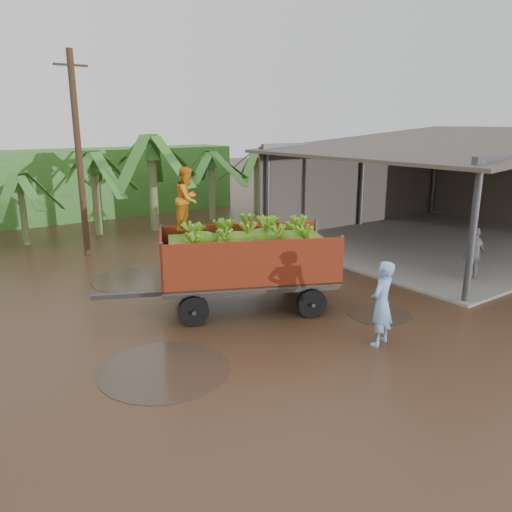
{
  "coord_description": "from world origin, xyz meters",
  "views": [
    {
      "loc": [
        -7.26,
        -11.14,
        4.98
      ],
      "look_at": [
        0.7,
        0.09,
        1.27
      ],
      "focal_mm": 35.0,
      "sensor_mm": 36.0,
      "label": 1
    }
  ],
  "objects_px": {
    "banana_trailer": "(246,258)",
    "utility_pole": "(79,155)",
    "man_grey": "(474,254)",
    "man_blue": "(382,303)"
  },
  "relations": [
    {
      "from": "banana_trailer",
      "to": "man_grey",
      "type": "distance_m",
      "value": 7.63
    },
    {
      "from": "man_grey",
      "to": "banana_trailer",
      "type": "bearing_deg",
      "value": -17.74
    },
    {
      "from": "banana_trailer",
      "to": "utility_pole",
      "type": "xyz_separation_m",
      "value": [
        -1.81,
        8.23,
        2.38
      ]
    },
    {
      "from": "utility_pole",
      "to": "man_blue",
      "type": "bearing_deg",
      "value": -75.87
    },
    {
      "from": "man_blue",
      "to": "man_grey",
      "type": "distance_m",
      "value": 6.25
    },
    {
      "from": "banana_trailer",
      "to": "man_grey",
      "type": "height_order",
      "value": "banana_trailer"
    },
    {
      "from": "banana_trailer",
      "to": "utility_pole",
      "type": "bearing_deg",
      "value": 127.29
    },
    {
      "from": "banana_trailer",
      "to": "man_blue",
      "type": "bearing_deg",
      "value": -47.36
    },
    {
      "from": "banana_trailer",
      "to": "man_blue",
      "type": "distance_m",
      "value": 3.94
    },
    {
      "from": "banana_trailer",
      "to": "man_grey",
      "type": "xyz_separation_m",
      "value": [
        7.27,
        -2.24,
        -0.52
      ]
    }
  ]
}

